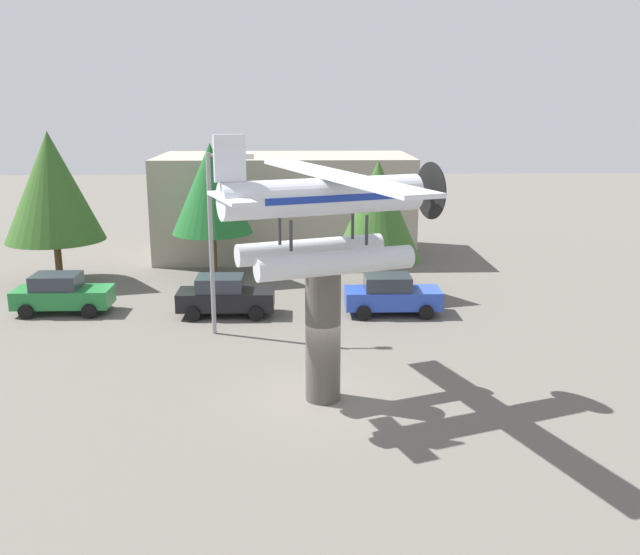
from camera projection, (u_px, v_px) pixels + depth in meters
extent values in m
plane|color=#605B54|center=(323.00, 399.00, 22.42)|extent=(140.00, 140.00, 0.00)
cylinder|color=#4C4742|center=(323.00, 335.00, 21.90)|extent=(1.10, 1.10, 4.28)
cylinder|color=silver|center=(336.00, 263.00, 20.39)|extent=(4.74, 2.32, 0.70)
cylinder|color=#333338|center=(367.00, 230.00, 21.08)|extent=(0.13, 0.13, 0.90)
cylinder|color=#333338|center=(291.00, 236.00, 20.21)|extent=(0.13, 0.13, 0.90)
cylinder|color=silver|center=(311.00, 250.00, 22.19)|extent=(4.74, 2.32, 0.70)
cylinder|color=#333338|center=(353.00, 225.00, 21.98)|extent=(0.13, 0.13, 0.90)
cylinder|color=#333338|center=(280.00, 230.00, 21.11)|extent=(0.13, 0.13, 0.90)
cylinder|color=silver|center=(323.00, 197.00, 20.85)|extent=(6.20, 3.18, 1.10)
cube|color=#193399|center=(329.00, 196.00, 20.92)|extent=(4.47, 2.57, 0.20)
cone|color=#262628|center=(419.00, 191.00, 22.04)|extent=(0.96, 1.07, 0.88)
cylinder|color=black|center=(431.00, 191.00, 22.18)|extent=(0.66, 1.70, 1.80)
cube|color=silver|center=(336.00, 175.00, 20.85)|extent=(4.64, 10.14, 0.12)
cube|color=silver|center=(231.00, 198.00, 19.81)|extent=(1.63, 2.87, 0.10)
cube|color=silver|center=(230.00, 158.00, 19.54)|extent=(0.89, 0.42, 1.30)
cube|color=#237A38|center=(63.00, 297.00, 31.32)|extent=(4.20, 1.70, 0.80)
cube|color=#2D333D|center=(56.00, 281.00, 31.14)|extent=(2.00, 1.56, 0.64)
cylinder|color=black|center=(89.00, 311.00, 30.59)|extent=(0.64, 0.22, 0.64)
cylinder|color=black|center=(100.00, 300.00, 32.33)|extent=(0.64, 0.22, 0.64)
cylinder|color=black|center=(26.00, 312.00, 30.51)|extent=(0.64, 0.22, 0.64)
cylinder|color=black|center=(41.00, 300.00, 32.25)|extent=(0.64, 0.22, 0.64)
cube|color=black|center=(226.00, 299.00, 30.97)|extent=(4.20, 1.70, 0.80)
cube|color=#2D333D|center=(220.00, 283.00, 30.79)|extent=(2.00, 1.56, 0.64)
cylinder|color=black|center=(256.00, 314.00, 30.23)|extent=(0.64, 0.22, 0.64)
cylinder|color=black|center=(258.00, 302.00, 31.98)|extent=(0.64, 0.22, 0.64)
cylinder|color=black|center=(193.00, 314.00, 30.15)|extent=(0.64, 0.22, 0.64)
cylinder|color=black|center=(198.00, 303.00, 31.90)|extent=(0.64, 0.22, 0.64)
cube|color=#2847B7|center=(393.00, 298.00, 31.14)|extent=(4.20, 1.70, 0.80)
cube|color=#2D333D|center=(387.00, 282.00, 30.96)|extent=(2.00, 1.56, 0.64)
cylinder|color=black|center=(426.00, 312.00, 30.41)|extent=(0.64, 0.22, 0.64)
cylinder|color=black|center=(419.00, 301.00, 32.15)|extent=(0.64, 0.22, 0.64)
cylinder|color=black|center=(364.00, 313.00, 30.33)|extent=(0.64, 0.22, 0.64)
cylinder|color=black|center=(360.00, 301.00, 32.07)|extent=(0.64, 0.22, 0.64)
cylinder|color=gray|center=(211.00, 246.00, 27.81)|extent=(0.18, 0.18, 7.25)
cylinder|color=gray|center=(229.00, 155.00, 26.97)|extent=(1.60, 0.12, 0.12)
cube|color=silver|center=(247.00, 156.00, 27.00)|extent=(0.50, 0.28, 0.20)
cube|color=#9E9384|center=(285.00, 205.00, 42.97)|extent=(15.03, 7.42, 5.99)
cylinder|color=brown|center=(59.00, 262.00, 36.38)|extent=(0.36, 0.36, 2.24)
cone|color=#335B23|center=(52.00, 186.00, 35.44)|extent=(4.95, 4.95, 5.49)
cylinder|color=brown|center=(214.00, 256.00, 37.13)|extent=(0.36, 0.36, 2.48)
cone|color=#1E6028|center=(211.00, 188.00, 36.26)|extent=(4.15, 4.15, 4.62)
cylinder|color=brown|center=(376.00, 278.00, 34.04)|extent=(0.36, 0.36, 1.78)
cone|color=#335B23|center=(378.00, 211.00, 33.25)|extent=(4.25, 4.25, 4.72)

